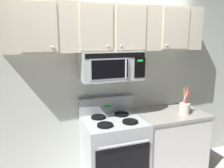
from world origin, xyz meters
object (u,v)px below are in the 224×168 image
(stove_range, at_px, (114,152))
(salt_shaker, at_px, (188,107))
(utensil_crock_cream, at_px, (185,108))
(over_range_microwave, at_px, (111,65))

(stove_range, relative_size, salt_shaker, 11.05)
(utensil_crock_cream, distance_m, salt_shaker, 0.18)
(over_range_microwave, bearing_deg, stove_range, -89.86)
(utensil_crock_cream, bearing_deg, salt_shaker, 36.60)
(over_range_microwave, relative_size, salt_shaker, 7.50)
(stove_range, distance_m, salt_shaker, 1.22)
(stove_range, xyz_separation_m, salt_shaker, (1.12, 0.00, 0.48))
(utensil_crock_cream, relative_size, salt_shaker, 3.78)
(utensil_crock_cream, bearing_deg, stove_range, 173.80)
(over_range_microwave, bearing_deg, salt_shaker, -5.89)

